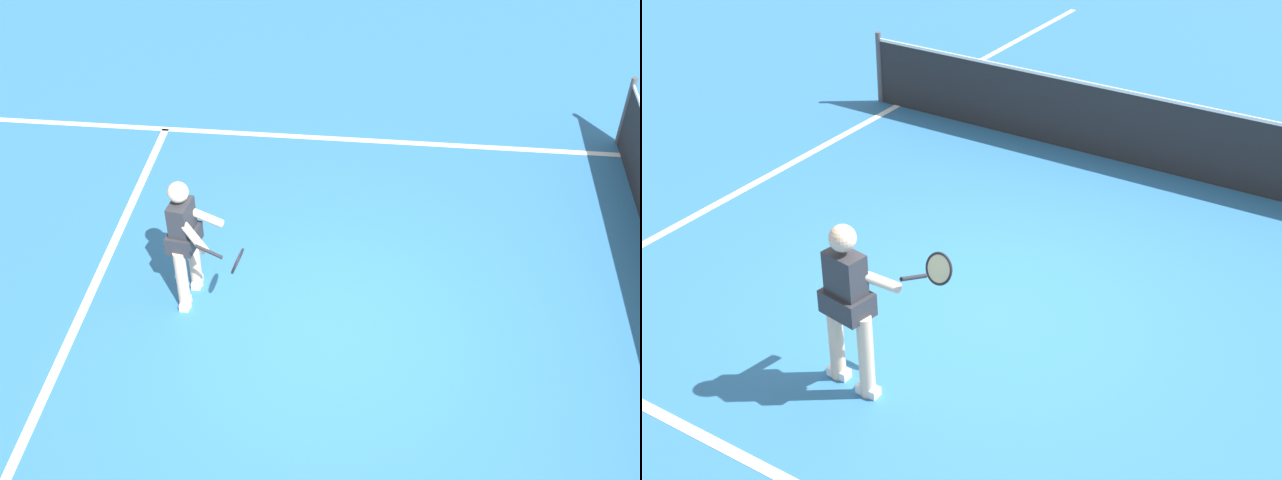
# 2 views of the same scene
# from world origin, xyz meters

# --- Properties ---
(ground_plane) EXTENTS (26.93, 26.93, 0.00)m
(ground_plane) POSITION_xyz_m (0.00, 0.00, 0.00)
(ground_plane) COLOR teal
(service_line_marking) EXTENTS (7.53, 0.10, 0.01)m
(service_line_marking) POSITION_xyz_m (0.00, -2.73, 0.00)
(service_line_marking) COLOR white
(service_line_marking) RESTS_ON ground
(sideline_left_marking) EXTENTS (0.10, 18.71, 0.01)m
(sideline_left_marking) POSITION_xyz_m (-3.76, 0.00, 0.00)
(sideline_left_marking) COLOR white
(sideline_left_marking) RESTS_ON ground
(tennis_player) EXTENTS (0.87, 0.91, 1.55)m
(tennis_player) POSITION_xyz_m (-0.39, -1.56, 0.85)
(tennis_player) COLOR beige
(tennis_player) RESTS_ON ground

